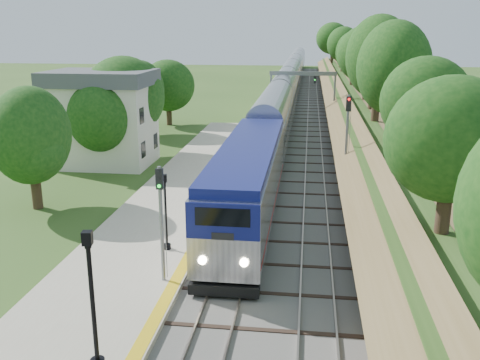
# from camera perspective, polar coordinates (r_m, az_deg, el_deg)

# --- Properties ---
(trackbed) EXTENTS (9.50, 170.00, 0.28)m
(trackbed) POSITION_cam_1_polar(r_m,az_deg,el_deg) (74.14, 6.27, 7.01)
(trackbed) COLOR #4C4944
(trackbed) RESTS_ON ground
(platform) EXTENTS (6.40, 68.00, 0.38)m
(platform) POSITION_cam_1_polar(r_m,az_deg,el_deg) (32.48, -8.43, -4.46)
(platform) COLOR #A89F87
(platform) RESTS_ON ground
(yellow_stripe) EXTENTS (0.55, 68.00, 0.01)m
(yellow_stripe) POSITION_cam_1_polar(r_m,az_deg,el_deg) (31.78, -3.48, -4.40)
(yellow_stripe) COLOR gold
(yellow_stripe) RESTS_ON platform
(embankment) EXTENTS (10.64, 170.00, 11.70)m
(embankment) POSITION_cam_1_polar(r_m,az_deg,el_deg) (74.19, 12.83, 8.19)
(embankment) COLOR brown
(embankment) RESTS_ON ground
(station_building) EXTENTS (8.60, 6.60, 8.00)m
(station_building) POSITION_cam_1_polar(r_m,az_deg,el_deg) (47.18, -14.43, 6.49)
(station_building) COLOR silver
(station_building) RESTS_ON ground
(signal_gantry) EXTENTS (8.40, 0.38, 6.20)m
(signal_gantry) POSITION_cam_1_polar(r_m,az_deg,el_deg) (68.57, 6.69, 10.28)
(signal_gantry) COLOR slate
(signal_gantry) RESTS_ON ground
(trees_behind_platform) EXTENTS (7.82, 53.32, 7.21)m
(trees_behind_platform) POSITION_cam_1_polar(r_m,az_deg,el_deg) (37.54, -15.61, 4.77)
(trees_behind_platform) COLOR #332316
(trees_behind_platform) RESTS_ON ground
(train) EXTENTS (3.17, 148.72, 4.67)m
(train) POSITION_cam_1_polar(r_m,az_deg,el_deg) (94.17, 5.37, 10.32)
(train) COLOR black
(train) RESTS_ON trackbed
(lamppost_mid) EXTENTS (0.49, 0.49, 4.91)m
(lamppost_mid) POSITION_cam_1_polar(r_m,az_deg,el_deg) (18.52, -15.39, -13.16)
(lamppost_mid) COLOR black
(lamppost_mid) RESTS_ON platform
(lamppost_far) EXTENTS (0.39, 0.39, 3.99)m
(lamppost_far) POSITION_cam_1_polar(r_m,az_deg,el_deg) (27.51, -7.91, -3.86)
(lamppost_far) COLOR black
(lamppost_far) RESTS_ON platform
(signal_platform) EXTENTS (0.31, 0.25, 5.32)m
(signal_platform) POSITION_cam_1_polar(r_m,az_deg,el_deg) (23.67, -8.43, -3.37)
(signal_platform) COLOR slate
(signal_platform) RESTS_ON platform
(signal_farside) EXTENTS (0.37, 0.29, 6.68)m
(signal_farside) POSITION_cam_1_polar(r_m,az_deg,el_deg) (39.86, 11.36, 5.19)
(signal_farside) COLOR slate
(signal_farside) RESTS_ON ground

